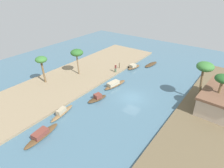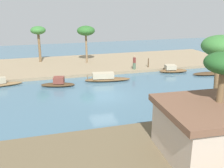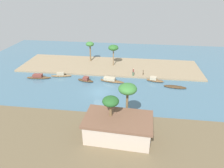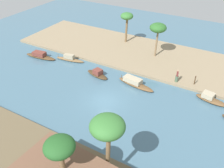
{
  "view_description": "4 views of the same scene",
  "coord_description": "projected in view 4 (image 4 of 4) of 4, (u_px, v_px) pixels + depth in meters",
  "views": [
    {
      "loc": [
        24.04,
        13.45,
        17.37
      ],
      "look_at": [
        -0.35,
        -4.44,
        1.06
      ],
      "focal_mm": 31.06,
      "sensor_mm": 36.0,
      "label": 1
    },
    {
      "loc": [
        5.82,
        23.18,
        8.68
      ],
      "look_at": [
        -1.4,
        -1.82,
        0.55
      ],
      "focal_mm": 42.23,
      "sensor_mm": 36.0,
      "label": 2
    },
    {
      "loc": [
        -6.47,
        32.37,
        18.71
      ],
      "look_at": [
        -1.98,
        -2.92,
        0.43
      ],
      "focal_mm": 31.5,
      "sensor_mm": 36.0,
      "label": 3
    },
    {
      "loc": [
        -11.97,
        19.4,
        17.66
      ],
      "look_at": [
        0.78,
        -2.91,
        0.49
      ],
      "focal_mm": 38.87,
      "sensor_mm": 36.0,
      "label": 4
    }
  ],
  "objects": [
    {
      "name": "sampan_downstream_large",
      "position": [
        70.0,
        59.0,
        36.97
      ],
      "size": [
        4.73,
        1.6,
        1.01
      ],
      "rotation": [
        0.0,
        0.0,
        0.16
      ],
      "color": "brown",
      "rests_on": "river_water"
    },
    {
      "name": "riverbank_left",
      "position": [
        149.0,
        56.0,
        38.15
      ],
      "size": [
        43.87,
        12.0,
        0.36
      ],
      "primitive_type": "cube",
      "color": "#937F60",
      "rests_on": "ground"
    },
    {
      "name": "sampan_near_left_bank",
      "position": [
        40.0,
        56.0,
        37.76
      ],
      "size": [
        5.43,
        1.76,
        0.98
      ],
      "rotation": [
        0.0,
        0.0,
        0.12
      ],
      "color": "brown",
      "rests_on": "river_water"
    },
    {
      "name": "palm_tree_right_short",
      "position": [
        107.0,
        128.0,
        16.77
      ],
      "size": [
        2.56,
        2.56,
        6.32
      ],
      "color": "brown",
      "rests_on": "riverbank_right"
    },
    {
      "name": "river_water",
      "position": [
        106.0,
        101.0,
        28.76
      ],
      "size": [
        70.17,
        70.17,
        0.0
      ],
      "primitive_type": "plane",
      "color": "#476B7F",
      "rests_on": "ground"
    },
    {
      "name": "palm_tree_left_near",
      "position": [
        158.0,
        28.0,
        35.38
      ],
      "size": [
        2.48,
        2.48,
        5.19
      ],
      "color": "#7F6647",
      "rests_on": "riverbank_left"
    },
    {
      "name": "mooring_post",
      "position": [
        195.0,
        80.0,
        30.79
      ],
      "size": [
        0.14,
        0.14,
        1.2
      ],
      "primitive_type": "cylinder",
      "color": "#4C3823",
      "rests_on": "riverbank_left"
    },
    {
      "name": "palm_tree_right_tall",
      "position": [
        60.0,
        150.0,
        15.82
      ],
      "size": [
        2.13,
        2.13,
        5.83
      ],
      "color": "brown",
      "rests_on": "riverbank_right"
    },
    {
      "name": "palm_tree_left_far",
      "position": [
        127.0,
        17.0,
        39.9
      ],
      "size": [
        2.11,
        2.11,
        5.08
      ],
      "color": "brown",
      "rests_on": "riverbank_left"
    },
    {
      "name": "sampan_midstream",
      "position": [
        210.0,
        99.0,
        28.54
      ],
      "size": [
        3.79,
        1.78,
        1.01
      ],
      "rotation": [
        0.0,
        0.0,
        -0.18
      ],
      "color": "brown",
      "rests_on": "river_water"
    },
    {
      "name": "person_on_near_bank",
      "position": [
        177.0,
        77.0,
        31.25
      ],
      "size": [
        0.5,
        0.5,
        1.76
      ],
      "rotation": [
        0.0,
        0.0,
        1.9
      ],
      "color": "#4C664C",
      "rests_on": "riverbank_left"
    },
    {
      "name": "sampan_upstream_small",
      "position": [
        135.0,
        83.0,
        31.34
      ],
      "size": [
        5.35,
        1.95,
        1.0
      ],
      "rotation": [
        0.0,
        0.0,
        -0.15
      ],
      "color": "brown",
      "rests_on": "river_water"
    },
    {
      "name": "sampan_open_hull",
      "position": [
        97.0,
        74.0,
        33.28
      ],
      "size": [
        3.77,
        1.97,
        1.04
      ],
      "rotation": [
        0.0,
        0.0,
        -0.23
      ],
      "color": "#47331E",
      "rests_on": "river_water"
    }
  ]
}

